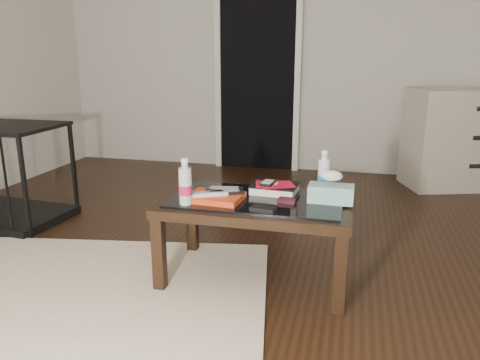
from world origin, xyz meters
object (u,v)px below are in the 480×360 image
object	(u,v)px
textbook	(275,188)
tissue_box	(331,193)
pet_crate	(2,189)
water_bottle_right	(324,172)
water_bottle_left	(185,181)
dresser	(475,138)
coffee_table	(257,209)

from	to	relation	value
textbook	tissue_box	world-z (taller)	tissue_box
pet_crate	textbook	xyz separation A→B (m)	(2.10, -0.35, 0.25)
water_bottle_right	water_bottle_left	bearing A→B (deg)	-151.29
water_bottle_left	water_bottle_right	world-z (taller)	same
dresser	pet_crate	size ratio (longest dim) A/B	1.36
coffee_table	textbook	bearing A→B (deg)	58.99
water_bottle_left	dresser	bearing A→B (deg)	52.50
tissue_box	water_bottle_right	bearing A→B (deg)	109.33
textbook	dresser	bearing A→B (deg)	59.64
textbook	pet_crate	bearing A→B (deg)	174.81
pet_crate	water_bottle_right	bearing A→B (deg)	-1.90
water_bottle_right	tissue_box	distance (m)	0.18
pet_crate	textbook	size ratio (longest dim) A/B	3.80
pet_crate	water_bottle_left	xyz separation A→B (m)	(1.69, -0.65, 0.35)
coffee_table	water_bottle_right	size ratio (longest dim) A/B	4.20
pet_crate	textbook	bearing A→B (deg)	-4.30
pet_crate	water_bottle_left	distance (m)	1.85
coffee_table	textbook	size ratio (longest dim) A/B	4.00
water_bottle_left	textbook	bearing A→B (deg)	37.11
coffee_table	pet_crate	xyz separation A→B (m)	(-2.02, 0.47, -0.17)
coffee_table	tissue_box	size ratio (longest dim) A/B	4.35
textbook	coffee_table	bearing A→B (deg)	-116.83
dresser	water_bottle_right	world-z (taller)	dresser
coffee_table	tissue_box	xyz separation A→B (m)	(0.39, 0.03, 0.11)
dresser	tissue_box	size ratio (longest dim) A/B	5.63
tissue_box	water_bottle_left	bearing A→B (deg)	-162.16
dresser	water_bottle_left	xyz separation A→B (m)	(-1.90, -2.47, 0.13)
dresser	tissue_box	distance (m)	2.55
pet_crate	water_bottle_right	world-z (taller)	pet_crate
water_bottle_right	pet_crate	bearing A→B (deg)	173.03
dresser	tissue_box	world-z (taller)	dresser
water_bottle_right	dresser	bearing A→B (deg)	59.75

